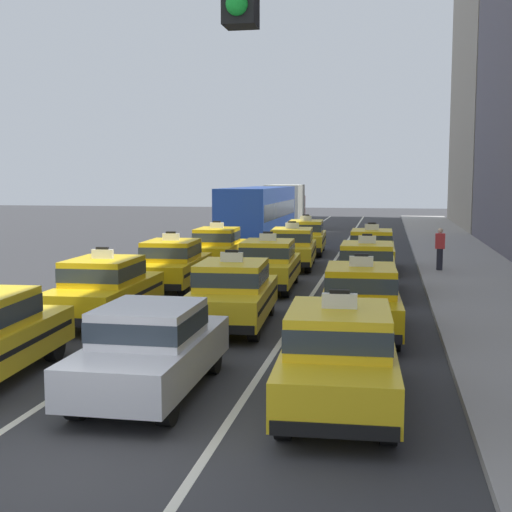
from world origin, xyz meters
The scene contains 20 objects.
ground_plane centered at (0.00, 0.00, 0.00)m, with size 160.00×160.00×0.00m, color #353538.
lane_stripe_left_center centered at (-1.60, 20.00, 0.00)m, with size 0.14×80.00×0.01m, color silver.
lane_stripe_center_right centered at (1.60, 20.00, 0.00)m, with size 0.14×80.00×0.01m, color silver.
sidewalk_curb centered at (7.20, 15.00, 0.07)m, with size 4.00×90.00×0.15m, color #9E9993.
taxi_left_second centered at (-3.28, 8.78, 0.88)m, with size 1.93×4.60×1.96m.
taxi_left_third centered at (-3.16, 14.12, 0.88)m, with size 2.04×4.65×1.96m.
taxi_left_fourth centered at (-3.04, 19.96, 0.88)m, with size 1.96×4.62×1.96m.
bus_left_fifth centered at (-3.13, 29.86, 1.82)m, with size 2.56×11.21×3.22m.
box_truck_left_sixth centered at (-3.20, 40.88, 1.78)m, with size 2.46×7.03×3.27m.
sedan_center_nearest centered at (-0.01, 3.10, 0.85)m, with size 1.79×4.31×1.58m.
taxi_center_second centered at (0.16, 8.70, 0.88)m, with size 2.05×4.65×1.96m.
taxi_center_third centered at (0.03, 14.67, 0.88)m, with size 1.99×4.63×1.96m.
taxi_center_fourth centered at (0.06, 20.37, 0.88)m, with size 2.07×4.66×1.96m.
taxi_center_fifth centered at (-0.02, 25.86, 0.88)m, with size 2.02×4.64×1.96m.
taxi_right_nearest centered at (3.21, 3.04, 0.88)m, with size 1.99×4.63×1.96m.
taxi_right_second centered at (3.34, 8.43, 0.88)m, with size 1.99×4.63×1.96m.
taxi_right_third centered at (3.31, 14.35, 0.88)m, with size 1.86×4.58×1.96m.
taxi_right_fourth centered at (3.32, 20.13, 0.88)m, with size 1.86×4.57×1.96m.
pedestrian_by_storefront centered at (5.97, 19.73, 0.98)m, with size 0.36×0.24×1.64m.
traffic_light_pole centered at (4.49, -2.87, 3.82)m, with size 2.87×0.33×5.58m.
Camera 1 is at (3.94, -7.94, 3.72)m, focal length 48.41 mm.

